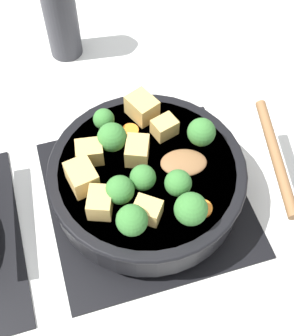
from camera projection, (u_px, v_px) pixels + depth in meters
The scene contains 22 objects.
ground_plane at pixel (147, 198), 0.76m from camera, with size 2.40×2.40×0.00m, color silver.
front_burner_grate at pixel (147, 194), 0.75m from camera, with size 0.31×0.31×0.03m.
skillet_pan at pixel (145, 178), 0.71m from camera, with size 0.30×0.41×0.06m.
wooden_spoon at pixel (233, 159), 0.68m from camera, with size 0.20×0.20×0.02m.
tofu_cube_center_large at pixel (164, 127), 0.71m from camera, with size 0.04×0.03×0.03m, color tan.
tofu_cube_near_handle at pixel (90, 152), 0.68m from camera, with size 0.04×0.03×0.03m, color tan.
tofu_cube_east_chunk at pixel (100, 203), 0.63m from camera, with size 0.04×0.03×0.03m, color tan.
tofu_cube_west_chunk at pixel (82, 176), 0.66m from camera, with size 0.05×0.04×0.04m, color tan.
tofu_cube_back_piece at pixel (147, 210), 0.63m from camera, with size 0.04×0.03×0.03m, color tan.
tofu_cube_front_piece at pixel (137, 151), 0.68m from camera, with size 0.04×0.03×0.03m, color tan.
tofu_cube_mid_small at pixel (142, 107), 0.73m from camera, with size 0.05×0.04×0.04m, color tan.
broccoli_floret_near_spoon at pixel (132, 220), 0.61m from camera, with size 0.04×0.04×0.05m.
broccoli_floret_center_top at pixel (112, 137), 0.68m from camera, with size 0.04×0.04×0.05m.
broccoli_floret_east_rim at pixel (143, 178), 0.64m from camera, with size 0.04×0.04×0.04m.
broccoli_floret_west_rim at pixel (201, 132), 0.69m from camera, with size 0.04×0.04×0.05m.
broccoli_floret_north_edge at pixel (178, 183), 0.64m from camera, with size 0.04×0.04×0.05m.
broccoli_floret_south_cluster at pixel (191, 209), 0.61m from camera, with size 0.05×0.05×0.05m.
broccoli_floret_mid_floret at pixel (120, 190), 0.63m from camera, with size 0.04×0.04×0.05m.
broccoli_floret_small_inner at pixel (104, 119), 0.71m from camera, with size 0.03×0.03×0.04m.
carrot_slice_orange_thin at pixel (202, 208), 0.64m from camera, with size 0.03×0.03×0.01m, color orange.
carrot_slice_near_center at pixel (130, 131), 0.72m from camera, with size 0.03×0.03×0.01m, color orange.
pepper_mill at pixel (60, 11), 0.87m from camera, with size 0.06×0.06×0.21m.
Camera 1 is at (-0.36, 0.11, 0.66)m, focal length 50.00 mm.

